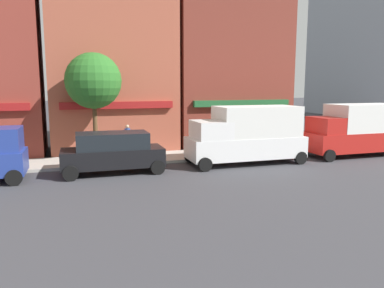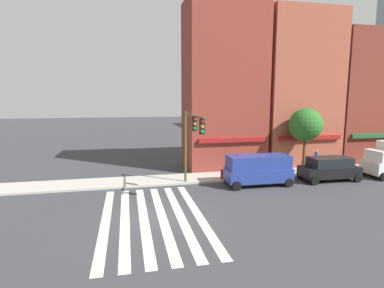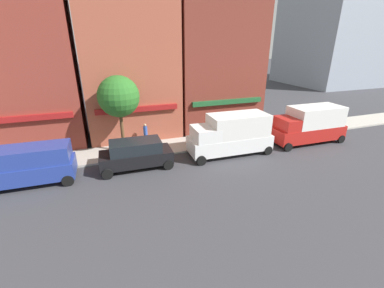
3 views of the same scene
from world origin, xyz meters
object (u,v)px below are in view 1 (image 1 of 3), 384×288
at_px(box_truck_white, 247,134).
at_px(pedestrian_red_jacket, 220,138).
at_px(box_truck_red, 357,129).
at_px(suv_black, 113,152).
at_px(street_tree, 93,81).
at_px(pedestrian_blue_shirt, 128,139).

xyz_separation_m(box_truck_white, pedestrian_red_jacket, (-0.50, 2.42, -0.51)).
xyz_separation_m(box_truck_red, pedestrian_red_jacket, (-7.72, 2.42, -0.51)).
xyz_separation_m(suv_black, box_truck_white, (7.03, -0.00, 0.56)).
height_order(box_truck_white, box_truck_red, same).
relative_size(pedestrian_red_jacket, street_tree, 0.31).
distance_m(suv_black, street_tree, 4.37).
bearing_deg(box_truck_red, suv_black, -179.12).
relative_size(suv_black, street_tree, 0.84).
bearing_deg(suv_black, street_tree, 102.66).
relative_size(suv_black, box_truck_white, 0.76).
bearing_deg(pedestrian_red_jacket, street_tree, -83.50).
bearing_deg(street_tree, box_truck_white, -20.26).
distance_m(pedestrian_red_jacket, street_tree, 7.81).
relative_size(box_truck_white, street_tree, 1.10).
distance_m(box_truck_red, pedestrian_red_jacket, 8.11).
distance_m(suv_black, pedestrian_red_jacket, 6.96).
xyz_separation_m(box_truck_red, street_tree, (-14.80, 2.80, 2.75)).
bearing_deg(box_truck_red, pedestrian_blue_shirt, 165.36).
bearing_deg(pedestrian_blue_shirt, street_tree, -115.82).
height_order(pedestrian_red_jacket, street_tree, street_tree).
relative_size(suv_black, pedestrian_red_jacket, 2.68).
height_order(box_truck_white, street_tree, street_tree).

